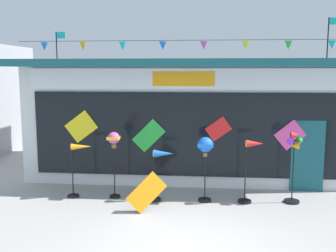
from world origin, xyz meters
The scene contains 9 objects.
ground_plane centered at (0.00, 0.00, 0.00)m, with size 80.00×80.00×0.00m, color #9E9B99.
kite_shop_building centered at (-0.19, 6.15, 1.86)m, with size 10.01×5.59×5.06m.
wind_spinner_far_left centered at (-2.90, 2.63, 1.00)m, with size 0.70×0.31×1.46m.
wind_spinner_left centered at (-1.95, 2.70, 1.41)m, with size 0.32×0.32×1.77m.
wind_spinner_center_left centered at (-0.71, 2.57, 0.91)m, with size 0.70×0.36×1.35m.
wind_spinner_center_right centered at (0.44, 2.64, 1.35)m, with size 0.40×0.40×1.68m.
wind_spinner_right centered at (1.60, 2.63, 1.08)m, with size 0.62×0.35×1.64m.
wind_spinner_far_right centered at (2.66, 2.70, 1.24)m, with size 0.46×0.39×1.85m.
display_kite_on_ground centered at (-0.95, 1.71, 0.49)m, with size 0.50×0.03×0.91m, color orange.
Camera 1 is at (0.40, -7.19, 3.37)m, focal length 41.83 mm.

